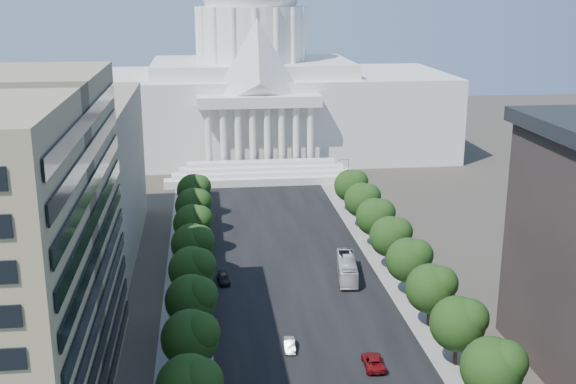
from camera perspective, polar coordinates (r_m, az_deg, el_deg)
name	(u,v)px	position (r m, az deg, el deg)	size (l,w,h in m)	color
road_asphalt	(289,261)	(138.12, 0.06, -5.44)	(30.00, 260.00, 0.01)	black
sidewalk_left	(188,265)	(137.30, -7.88, -5.73)	(8.00, 260.00, 0.02)	gray
sidewalk_right	(386,256)	(141.51, 7.75, -5.06)	(8.00, 260.00, 0.02)	gray
capitol	(252,90)	(225.31, -2.86, 8.08)	(120.00, 56.00, 73.00)	white
office_block_left_far	(33,179)	(145.91, -19.51, 0.98)	(38.00, 52.00, 30.00)	gray
tree_l_d	(192,337)	(96.07, -7.56, -11.28)	(7.79, 7.60, 9.97)	#33261C
tree_l_e	(193,299)	(106.92, -7.50, -8.37)	(7.79, 7.60, 9.97)	#33261C
tree_l_f	(194,268)	(117.98, -7.46, -6.00)	(7.79, 7.60, 9.97)	#33261C
tree_l_g	(194,243)	(129.22, -7.43, -4.05)	(7.79, 7.60, 9.97)	#33261C
tree_l_h	(194,222)	(140.58, -7.40, -2.40)	(7.79, 7.60, 9.97)	#33261C
tree_l_i	(195,205)	(152.04, -7.38, -1.01)	(7.79, 7.60, 9.97)	#33261C
tree_l_j	(195,190)	(163.57, -7.36, 0.19)	(7.79, 7.60, 9.97)	#33261C
tree_r_c	(495,366)	(91.94, 16.07, -13.11)	(7.79, 7.60, 9.97)	#33261C
tree_r_d	(460,322)	(101.81, 13.47, -9.97)	(7.79, 7.60, 9.97)	#33261C
tree_r_e	(433,287)	(112.10, 11.38, -7.38)	(7.79, 7.60, 9.97)	#33261C
tree_r_f	(411,259)	(122.70, 9.66, -5.23)	(7.79, 7.60, 9.97)	#33261C
tree_r_g	(392,235)	(133.54, 8.23, -3.42)	(7.79, 7.60, 9.97)	#33261C
tree_r_h	(377,216)	(144.56, 7.02, -1.88)	(7.79, 7.60, 9.97)	#33261C
tree_r_i	(363,199)	(155.73, 5.98, -0.56)	(7.79, 7.60, 9.97)	#33261C
tree_r_j	(352,185)	(167.01, 5.09, 0.59)	(7.79, 7.60, 9.97)	#33261C
streetlight_b	(510,374)	(92.18, 17.15, -13.57)	(2.61, 0.44, 9.00)	gray
streetlight_c	(442,290)	(113.00, 12.09, -7.58)	(2.61, 0.44, 9.00)	gray
streetlight_d	(399,236)	(135.23, 8.73, -3.47)	(2.61, 0.44, 9.00)	gray
streetlight_e	(368,199)	(158.30, 6.36, -0.54)	(2.61, 0.44, 9.00)	gray
streetlight_f	(346,171)	(181.87, 4.59, 1.65)	(2.61, 0.44, 9.00)	gray
car_silver	(290,345)	(105.65, 0.12, -12.00)	(1.51, 4.32, 1.42)	#A0A4A8
car_red	(373,362)	(101.90, 6.76, -13.17)	(2.65, 5.76, 1.60)	maroon
car_dark_b	(223,279)	(128.28, -5.13, -6.88)	(1.98, 4.86, 1.41)	black
city_bus	(347,268)	(129.97, 4.69, -6.02)	(3.07, 13.13, 3.66)	silver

